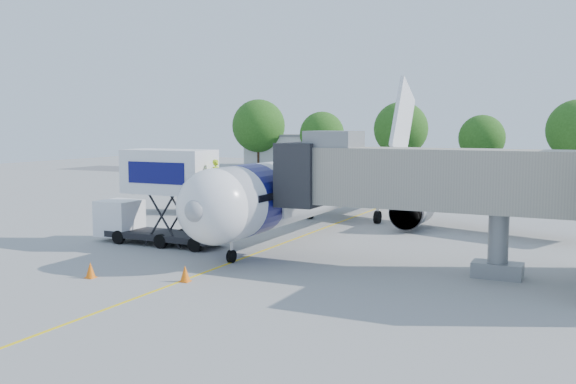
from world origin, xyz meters
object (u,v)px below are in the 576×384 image
at_px(catering_hiloader, 160,197).
at_px(ground_tug, 180,279).
at_px(aircraft, 333,182).
at_px(jet_bridge, 402,179).

height_order(catering_hiloader, ground_tug, catering_hiloader).
xyz_separation_m(catering_hiloader, ground_tug, (7.60, -8.75, -2.08)).
xyz_separation_m(aircraft, ground_tug, (1.34, -19.87, -2.27)).
bearing_deg(ground_tug, catering_hiloader, 139.87).
bearing_deg(catering_hiloader, jet_bridge, 0.01).
distance_m(aircraft, jet_bridge, 13.77).
distance_m(aircraft, catering_hiloader, 12.77).
xyz_separation_m(jet_bridge, ground_tug, (-6.65, -8.75, -3.66)).
bearing_deg(aircraft, ground_tug, -86.15).
bearing_deg(jet_bridge, catering_hiloader, -179.99).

